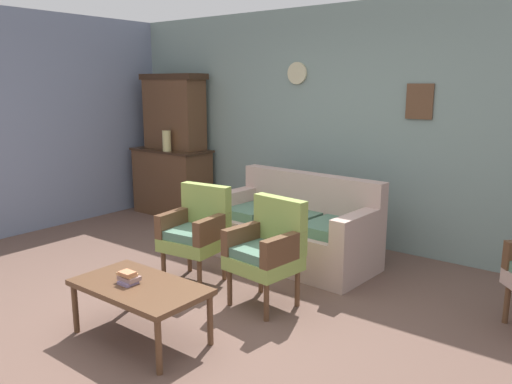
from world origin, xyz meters
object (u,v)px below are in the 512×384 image
object	(u,v)px
armchair_row_middle	(268,247)
book_stack_on_table	(128,277)
floral_couch	(295,231)
side_cabinet	(172,182)
coffee_table	(140,290)
armchair_near_cabinet	(197,229)
vase_on_cabinet	(167,141)

from	to	relation	value
armchair_row_middle	book_stack_on_table	size ratio (longest dim) A/B	5.46
floral_couch	side_cabinet	bearing A→B (deg)	166.47
coffee_table	armchair_near_cabinet	bearing A→B (deg)	113.80
coffee_table	side_cabinet	bearing A→B (deg)	133.35
armchair_near_cabinet	coffee_table	world-z (taller)	armchair_near_cabinet
vase_on_cabinet	coffee_table	xyz separation A→B (m)	(2.41, -2.49, -0.69)
side_cabinet	book_stack_on_table	bearing A→B (deg)	-47.94
floral_couch	book_stack_on_table	bearing A→B (deg)	-91.04
side_cabinet	coffee_table	world-z (taller)	side_cabinet
side_cabinet	vase_on_cabinet	distance (m)	0.64
vase_on_cabinet	floral_couch	xyz separation A→B (m)	(2.36, -0.42, -0.74)
vase_on_cabinet	coffee_table	size ratio (longest dim) A/B	0.28
armchair_near_cabinet	book_stack_on_table	world-z (taller)	armchair_near_cabinet
armchair_near_cabinet	armchair_row_middle	xyz separation A→B (m)	(0.84, -0.02, 0.00)
side_cabinet	coffee_table	distance (m)	3.67
armchair_row_middle	armchair_near_cabinet	bearing A→B (deg)	178.40
side_cabinet	vase_on_cabinet	size ratio (longest dim) A/B	4.13
armchair_row_middle	book_stack_on_table	world-z (taller)	armchair_row_middle
vase_on_cabinet	floral_couch	size ratio (longest dim) A/B	0.16
side_cabinet	floral_couch	bearing A→B (deg)	-13.53
side_cabinet	armchair_row_middle	world-z (taller)	side_cabinet
armchair_row_middle	coffee_table	world-z (taller)	armchair_row_middle
side_cabinet	floral_couch	size ratio (longest dim) A/B	0.66
armchair_row_middle	side_cabinet	bearing A→B (deg)	150.63
vase_on_cabinet	book_stack_on_table	distance (m)	3.49
armchair_near_cabinet	book_stack_on_table	bearing A→B (deg)	-70.46
vase_on_cabinet	book_stack_on_table	size ratio (longest dim) A/B	1.70
floral_couch	armchair_row_middle	bearing A→B (deg)	-68.19
coffee_table	book_stack_on_table	bearing A→B (deg)	-156.25
side_cabinet	floral_couch	world-z (taller)	side_cabinet
coffee_table	floral_couch	bearing A→B (deg)	91.14
armchair_near_cabinet	coffee_table	bearing A→B (deg)	-66.20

